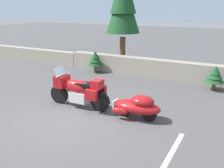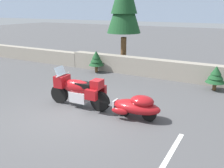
% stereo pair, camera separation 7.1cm
% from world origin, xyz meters
% --- Properties ---
extents(ground_plane, '(80.00, 80.00, 0.00)m').
position_xyz_m(ground_plane, '(0.00, 0.00, 0.00)').
color(ground_plane, '#4C4C4F').
extents(stone_guard_wall, '(24.00, 0.54, 0.89)m').
position_xyz_m(stone_guard_wall, '(0.16, 5.46, 0.43)').
color(stone_guard_wall, gray).
rests_on(stone_guard_wall, ground).
extents(touring_motorcycle, '(2.31, 0.79, 1.33)m').
position_xyz_m(touring_motorcycle, '(-0.26, 0.54, 0.62)').
color(touring_motorcycle, black).
rests_on(touring_motorcycle, ground).
extents(car_shaped_trailer, '(2.21, 0.80, 0.76)m').
position_xyz_m(car_shaped_trailer, '(1.84, 0.62, 0.41)').
color(car_shaped_trailer, black).
rests_on(car_shaped_trailer, ground).
extents(pine_sapling_near, '(0.79, 0.79, 1.13)m').
position_xyz_m(pine_sapling_near, '(-2.33, 4.88, 0.71)').
color(pine_sapling_near, brown).
rests_on(pine_sapling_near, ground).
extents(pine_sapling_farther, '(0.77, 0.77, 1.02)m').
position_xyz_m(pine_sapling_farther, '(3.54, 4.70, 0.64)').
color(pine_sapling_farther, brown).
rests_on(pine_sapling_farther, ground).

